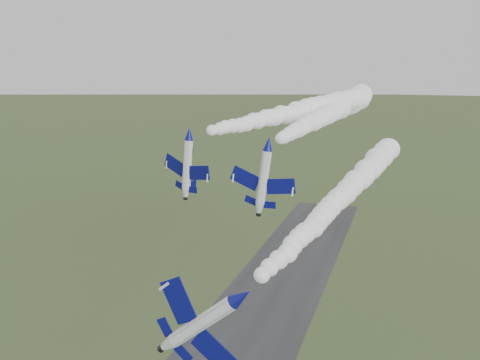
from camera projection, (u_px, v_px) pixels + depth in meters
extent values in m
cylinder|color=white|center=(241.00, 297.00, 52.40)|extent=(2.97, 9.00, 2.22)
cone|color=#0B0D68|center=(217.00, 322.00, 47.38)|extent=(2.41, 2.50, 2.22)
cone|color=white|center=(261.00, 277.00, 57.23)|extent=(2.37, 2.08, 2.22)
cylinder|color=black|center=(264.00, 274.00, 58.17)|extent=(1.18, 0.73, 1.13)
ellipsoid|color=black|center=(236.00, 303.00, 50.10)|extent=(1.73, 3.15, 1.48)
cube|color=#0B0D68|center=(225.00, 268.00, 53.46)|extent=(3.39, 2.79, 3.84)
cube|color=#0B0D68|center=(262.00, 320.00, 52.98)|extent=(3.39, 2.79, 3.84)
cube|color=#0B0D68|center=(248.00, 267.00, 56.50)|extent=(1.51, 1.27, 1.69)
cube|color=#0B0D68|center=(267.00, 293.00, 56.25)|extent=(1.51, 1.27, 1.69)
cube|color=#0B0D68|center=(266.00, 275.00, 55.56)|extent=(2.01, 1.84, 1.57)
cylinder|color=white|center=(189.00, 134.00, 82.57)|extent=(4.29, 7.71, 1.51)
cone|color=#0B0D68|center=(166.00, 137.00, 78.93)|extent=(2.16, 2.44, 1.51)
cone|color=white|center=(210.00, 131.00, 86.07)|extent=(2.02, 2.10, 1.51)
cylinder|color=black|center=(214.00, 130.00, 86.76)|extent=(0.92, 0.80, 0.77)
ellipsoid|color=black|center=(180.00, 132.00, 80.94)|extent=(1.93, 2.83, 1.01)
cube|color=#0B0D68|center=(180.00, 131.00, 84.81)|extent=(4.73, 3.62, 0.57)
cube|color=#0B0D68|center=(205.00, 138.00, 81.50)|extent=(4.73, 3.62, 0.57)
cube|color=#0B0D68|center=(200.00, 130.00, 86.34)|extent=(2.08, 1.62, 0.29)
cube|color=#0B0D68|center=(213.00, 133.00, 84.57)|extent=(2.08, 1.62, 0.29)
cube|color=#0B0D68|center=(206.00, 124.00, 84.96)|extent=(0.85, 1.48, 2.02)
cylinder|color=white|center=(268.00, 144.00, 79.15)|extent=(2.33, 8.25, 1.63)
cone|color=#0B0D68|center=(256.00, 149.00, 74.52)|extent=(1.81, 2.27, 1.63)
cone|color=white|center=(279.00, 140.00, 83.60)|extent=(1.78, 1.88, 1.63)
cylinder|color=black|center=(281.00, 139.00, 84.47)|extent=(0.87, 0.65, 0.83)
ellipsoid|color=black|center=(264.00, 142.00, 77.12)|extent=(1.33, 2.88, 1.09)
cube|color=#0B0D68|center=(252.00, 141.00, 80.89)|extent=(4.62, 2.70, 0.72)
cube|color=#0B0D68|center=(288.00, 148.00, 78.87)|extent=(4.62, 2.70, 0.72)
cube|color=#0B0D68|center=(268.00, 138.00, 83.35)|extent=(2.02, 1.23, 0.35)
cube|color=#0B0D68|center=(287.00, 142.00, 82.27)|extent=(2.02, 1.23, 0.35)
cube|color=#0B0D68|center=(278.00, 133.00, 82.27)|extent=(0.53, 1.58, 2.13)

